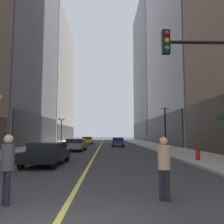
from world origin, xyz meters
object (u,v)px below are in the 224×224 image
at_px(car_blue, 118,142).
at_px(street_lamp_right_mid, 165,118).
at_px(car_black, 47,153).
at_px(pedestrian_in_tan_trench, 164,163).
at_px(car_grey, 76,144).
at_px(car_yellow, 87,140).
at_px(pedestrian_with_orange_bag, 8,163).
at_px(street_lamp_left_far, 61,125).
at_px(fire_hydrant_right, 198,156).

xyz_separation_m(car_blue, street_lamp_right_mid, (3.76, -12.67, 2.54)).
xyz_separation_m(car_black, car_blue, (5.15, 19.48, -0.00)).
height_order(car_blue, pedestrian_in_tan_trench, pedestrian_in_tan_trench).
height_order(car_grey, pedestrian_in_tan_trench, pedestrian_in_tan_trench).
bearing_deg(car_grey, street_lamp_right_mid, -24.90).
relative_size(car_black, car_yellow, 1.00).
relative_size(car_yellow, pedestrian_with_orange_bag, 2.56).
xyz_separation_m(car_grey, street_lamp_left_far, (-4.04, 12.14, 2.54)).
height_order(car_blue, pedestrian_with_orange_bag, pedestrian_with_orange_bag).
height_order(car_grey, fire_hydrant_right, car_grey).
distance_m(pedestrian_in_tan_trench, pedestrian_with_orange_bag, 4.20).
bearing_deg(car_blue, street_lamp_left_far, 158.64).
distance_m(car_yellow, fire_hydrant_right, 27.53).
height_order(car_grey, car_blue, same).
bearing_deg(car_blue, pedestrian_in_tan_trench, -90.06).
bearing_deg(street_lamp_left_far, fire_hydrant_right, -58.99).
bearing_deg(fire_hydrant_right, pedestrian_with_orange_bag, -135.45).
height_order(car_yellow, pedestrian_with_orange_bag, pedestrian_with_orange_bag).
distance_m(car_grey, pedestrian_in_tan_trench, 18.75).
xyz_separation_m(car_blue, fire_hydrant_right, (4.26, -18.59, -0.32)).
relative_size(street_lamp_right_mid, fire_hydrant_right, 5.54).
relative_size(car_blue, street_lamp_right_mid, 0.93).
height_order(car_yellow, fire_hydrant_right, car_yellow).
distance_m(car_blue, car_yellow, 8.90).
relative_size(car_grey, car_blue, 1.05).
bearing_deg(street_lamp_right_mid, car_black, -142.61).
xyz_separation_m(car_black, street_lamp_right_mid, (8.91, 6.81, 2.54)).
bearing_deg(car_black, car_yellow, 89.88).
bearing_deg(pedestrian_with_orange_bag, car_yellow, 91.47).
relative_size(pedestrian_with_orange_bag, street_lamp_right_mid, 0.41).
bearing_deg(street_lamp_right_mid, car_yellow, 113.91).
height_order(car_black, car_yellow, same).
xyz_separation_m(car_yellow, fire_hydrant_right, (9.35, -25.89, -0.32)).
bearing_deg(street_lamp_left_far, car_blue, -21.36).
bearing_deg(car_black, car_blue, 75.18).
bearing_deg(pedestrian_in_tan_trench, street_lamp_left_far, 106.61).
bearing_deg(car_yellow, car_grey, -89.65).
relative_size(street_lamp_left_far, street_lamp_right_mid, 1.00).
height_order(car_grey, street_lamp_left_far, street_lamp_left_far).
bearing_deg(car_yellow, pedestrian_in_tan_trench, -81.51).
distance_m(car_black, pedestrian_with_orange_bag, 7.52).
relative_size(car_black, car_grey, 1.06).
distance_m(car_black, street_lamp_right_mid, 11.50).
relative_size(car_black, street_lamp_right_mid, 1.04).
height_order(car_black, street_lamp_left_far, street_lamp_left_far).
bearing_deg(fire_hydrant_right, car_black, -174.60).
xyz_separation_m(pedestrian_in_tan_trench, fire_hydrant_right, (4.28, 8.10, -0.62)).
height_order(car_yellow, street_lamp_right_mid, street_lamp_right_mid).
relative_size(car_grey, street_lamp_left_far, 0.98).
relative_size(pedestrian_in_tan_trench, street_lamp_right_mid, 0.39).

